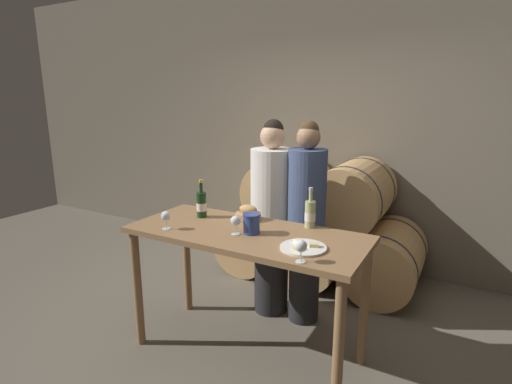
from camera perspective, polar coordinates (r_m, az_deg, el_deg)
ground_plane at (r=3.20m, az=-1.32°, el=-21.88°), size 10.00×10.00×0.00m
stone_wall_back at (r=4.49m, az=11.96°, el=10.01°), size 10.00×0.12×3.20m
barrel_stack at (r=4.15m, az=8.92°, el=-4.75°), size 2.04×0.90×1.26m
tasting_table at (r=2.81m, az=-1.41°, el=-8.23°), size 1.66×0.70×0.95m
person_left at (r=3.38m, az=2.27°, el=-3.74°), size 0.36×0.36×1.68m
person_right at (r=3.26m, az=7.15°, el=-4.32°), size 0.31×0.31×1.68m
wine_bottle_red at (r=3.08m, az=-7.78°, el=-1.77°), size 0.08×0.08×0.29m
wine_bottle_white at (r=2.85m, az=7.74°, el=-3.11°), size 0.08×0.08×0.29m
blue_crock at (r=2.70m, az=-0.64°, el=-4.43°), size 0.12×0.12×0.14m
bread_basket at (r=3.02m, az=-1.12°, el=-3.14°), size 0.19×0.19×0.11m
cheese_plate at (r=2.48m, az=6.77°, el=-7.84°), size 0.29×0.29×0.04m
wine_glass_far_left at (r=2.85m, az=-12.74°, el=-3.44°), size 0.07×0.07×0.13m
wine_glass_left at (r=2.68m, az=-2.94°, el=-4.21°), size 0.07×0.07×0.13m
wine_glass_center at (r=2.26m, az=6.46°, el=-7.77°), size 0.07×0.07×0.13m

